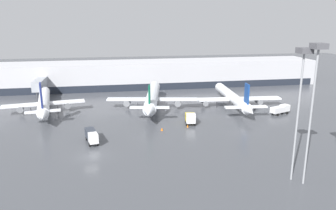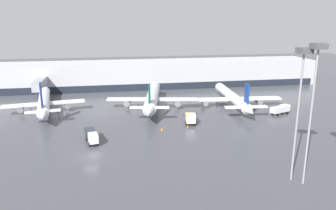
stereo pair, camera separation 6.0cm
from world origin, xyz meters
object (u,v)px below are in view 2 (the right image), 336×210
Objects in this scene: parked_jet_2 at (152,97)px; service_truck_1 at (190,118)px; service_truck_0 at (92,135)px; apron_light_mast_1 at (301,79)px; parked_jet_1 at (44,102)px; traffic_cone_0 at (188,126)px; parked_jet_0 at (232,97)px; service_truck_2 at (280,109)px; traffic_cone_1 at (162,129)px; apron_light_mast_0 at (315,77)px.

parked_jet_2 is 16.77m from service_truck_1.
service_truck_0 is 0.30× the size of apron_light_mast_1.
parked_jet_1 is 38.97m from service_truck_1.
apron_light_mast_1 reaches higher than traffic_cone_0.
traffic_cone_0 is (-16.57, -15.54, -2.34)m from parked_jet_0.
service_truck_2 is (47.20, 11.95, -0.13)m from service_truck_0.
parked_jet_2 is 54.18× the size of traffic_cone_1.
parked_jet_0 is at bearing 36.48° from traffic_cone_1.
service_truck_0 is 9.20× the size of traffic_cone_1.
parked_jet_1 is at bearing -105.26° from service_truck_1.
parked_jet_2 is 27.95m from service_truck_0.
service_truck_0 is 23.75m from service_truck_1.
service_truck_1 is at bearing -123.18° from parked_jet_1.
apron_light_mast_1 is at bearing -144.68° from parked_jet_1.
traffic_cone_0 is 0.95× the size of traffic_cone_1.
parked_jet_2 is 1.72× the size of apron_light_mast_0.
apron_light_mast_0 is at bearing -133.71° from service_truck_2.
service_truck_0 is at bearing 145.58° from apron_light_mast_1.
apron_light_mast_1 reaches higher than service_truck_1.
service_truck_0 is 40.21m from apron_light_mast_1.
service_truck_1 is at bearing 168.38° from service_truck_2.
parked_jet_0 is 51.46× the size of traffic_cone_1.
apron_light_mast_0 is (16.82, -46.11, 12.96)m from parked_jet_2.
service_truck_2 is at bearing 91.33° from service_truck_0.
service_truck_1 is 8.16m from traffic_cone_1.
traffic_cone_0 is 34.72m from apron_light_mast_0.
parked_jet_1 is 7.34× the size of service_truck_1.
parked_jet_0 is 1.04× the size of parked_jet_1.
service_truck_0 reaches higher than traffic_cone_1.
traffic_cone_0 is at bearing 137.44° from parked_jet_0.
parked_jet_2 is 57.02× the size of traffic_cone_0.
service_truck_2 is at bearing -99.02° from parked_jet_2.
apron_light_mast_1 is at bearing 42.70° from service_truck_0.
parked_jet_2 is 1.78× the size of apron_light_mast_1.
apron_light_mast_0 is (-5.59, -44.40, 13.55)m from parked_jet_0.
parked_jet_0 is at bearing -101.79° from parked_jet_1.
parked_jet_0 is 20.48m from service_truck_1.
traffic_cone_0 is (5.84, -17.25, -2.93)m from parked_jet_2.
service_truck_1 reaches higher than traffic_cone_1.
apron_light_mast_1 is (31.04, -21.27, 14.16)m from service_truck_0.
parked_jet_2 reaches higher than traffic_cone_0.
traffic_cone_0 is (-26.04, -5.89, -1.10)m from service_truck_2.
apron_light_mast_0 is (9.83, -30.96, 14.62)m from service_truck_1.
parked_jet_0 is 46.75m from apron_light_mast_0.
service_truck_1 is at bearing 24.77° from traffic_cone_1.
parked_jet_2 reaches higher than parked_jet_0.
service_truck_2 is 40.65m from apron_light_mast_0.
apron_light_mast_0 is 1.04× the size of apron_light_mast_1.
traffic_cone_0 is at bearing 109.88° from apron_light_mast_1.
apron_light_mast_1 is at bearing 125.80° from apron_light_mast_0.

